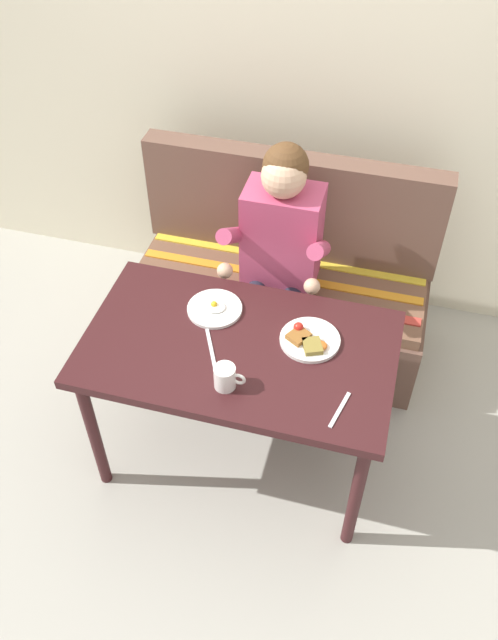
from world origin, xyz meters
name	(u,v)px	position (x,y,z in m)	size (l,w,h in m)	color
ground_plane	(241,452)	(0.00, 0.00, 0.00)	(8.00, 8.00, 0.00)	#A9A69B
back_wall	(314,60)	(0.00, 1.27, 1.30)	(4.40, 0.10, 2.60)	beige
table	(239,359)	(0.00, 0.00, 0.65)	(1.20, 0.70, 0.73)	#371517
couch	(281,291)	(0.00, 0.76, 0.33)	(1.44, 0.56, 1.00)	brown
person	(278,249)	(0.01, 0.59, 0.74)	(0.45, 0.61, 1.21)	#B94367
plate_breakfast	(309,340)	(0.26, 0.09, 0.74)	(0.23, 0.23, 0.05)	white
plate_eggs	(215,308)	(-0.15, 0.16, 0.74)	(0.22, 0.22, 0.04)	white
coffee_mug	(225,377)	(0.01, -0.20, 0.78)	(0.12, 0.08, 0.09)	white
fork	(340,410)	(0.42, -0.20, 0.73)	(0.01, 0.17, 0.01)	silver
knife	(211,348)	(-0.10, -0.04, 0.73)	(0.01, 0.20, 0.01)	silver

